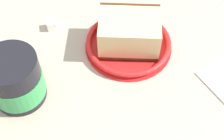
% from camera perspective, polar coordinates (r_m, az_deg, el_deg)
% --- Properties ---
extents(ground_plane, '(1.26, 1.26, 0.02)m').
position_cam_1_polar(ground_plane, '(0.57, -1.11, -3.16)').
color(ground_plane, tan).
extents(small_plate, '(0.16, 0.16, 0.02)m').
position_cam_1_polar(small_plate, '(0.61, 2.91, 4.64)').
color(small_plate, red).
rests_on(small_plate, ground_plane).
extents(cake_slice, '(0.14, 0.13, 0.06)m').
position_cam_1_polar(cake_slice, '(0.59, 3.04, 6.74)').
color(cake_slice, '#472814').
rests_on(cake_slice, small_plate).
extents(tea_mug, '(0.11, 0.09, 0.09)m').
position_cam_1_polar(tea_mug, '(0.54, -16.72, -1.73)').
color(tea_mug, black).
rests_on(tea_mug, ground_plane).
extents(sugar_cube, '(0.02, 0.02, 0.02)m').
position_cam_1_polar(sugar_cube, '(0.65, -10.55, 7.80)').
color(sugar_cube, white).
rests_on(sugar_cube, ground_plane).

